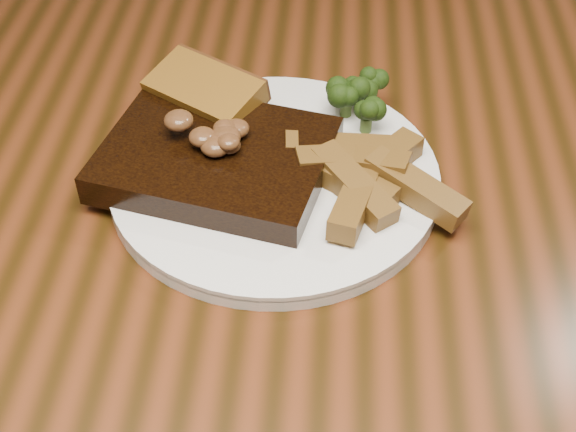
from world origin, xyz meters
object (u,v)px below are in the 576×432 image
dining_table (272,309)px  potato_wedges (363,182)px  steak (216,159)px  garlic_bread (206,108)px  chair_far (326,92)px  plate (275,180)px

dining_table → potato_wedges: 0.15m
steak → garlic_bread: bearing=117.8°
garlic_bread → potato_wedges: 0.18m
dining_table → chair_far: chair_far is taller
plate → steak: bearing=179.6°
garlic_bread → chair_far: bearing=109.7°
dining_table → garlic_bread: (-0.07, 0.14, 0.12)m
dining_table → chair_far: (0.03, 0.64, -0.21)m
dining_table → chair_far: bearing=87.0°
garlic_bread → plate: bearing=-15.6°
dining_table → plate: size_ratio=5.50×
dining_table → steak: size_ratio=8.34×
chair_far → garlic_bread: (-0.11, -0.50, 0.33)m
chair_far → steak: bearing=83.7°
plate → garlic_bread: garlic_bread is taller
chair_far → potato_wedges: 0.68m
chair_far → potato_wedges: chair_far is taller
dining_table → garlic_bread: garlic_bread is taller
steak → garlic_bread: steak is taller
steak → garlic_bread: (-0.02, 0.08, -0.00)m
chair_far → plate: bearing=88.8°
chair_far → garlic_bread: bearing=80.2°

